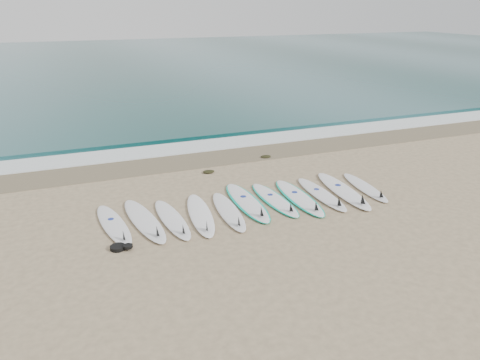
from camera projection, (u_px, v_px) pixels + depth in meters
name	position (u px, v px, depth m)	size (l,w,h in m)	color
ground	(250.00, 206.00, 11.94)	(120.00, 120.00, 0.00)	#9B8564
ocean	(104.00, 63.00, 40.19)	(120.00, 55.00, 0.03)	#1C4E51
wet_sand_band	(202.00, 159.00, 15.50)	(120.00, 1.80, 0.01)	brown
foam_band	(190.00, 147.00, 16.71)	(120.00, 1.40, 0.04)	silver
wave_crest	(180.00, 136.00, 18.01)	(120.00, 1.00, 0.10)	#1C4E51
surfboard_0	(114.00, 225.00, 10.76)	(0.80, 2.51, 0.32)	white
surfboard_1	(145.00, 221.00, 10.97)	(0.87, 2.75, 0.35)	white
surfboard_2	(173.00, 220.00, 11.05)	(0.63, 2.45, 0.31)	white
surfboard_3	(201.00, 215.00, 11.28)	(0.89, 2.63, 0.33)	white
surfboard_4	(229.00, 212.00, 11.46)	(0.71, 2.48, 0.31)	white
surfboard_5	(247.00, 202.00, 12.01)	(0.73, 2.75, 0.35)	white
surfboard_6	(275.00, 200.00, 12.18)	(0.65, 2.47, 0.31)	white
surfboard_7	(299.00, 198.00, 12.30)	(0.76, 2.69, 0.34)	white
surfboard_8	(322.00, 194.00, 12.50)	(0.61, 2.53, 0.32)	white
surfboard_9	(344.00, 191.00, 12.71)	(0.88, 2.92, 0.37)	white
surfboard_10	(366.00, 187.00, 12.97)	(0.72, 2.34, 0.29)	silver
seaweed_near	(209.00, 172.00, 14.25)	(0.36, 0.28, 0.07)	black
seaweed_far	(266.00, 157.00, 15.65)	(0.36, 0.28, 0.07)	black
leash_coil	(120.00, 247.00, 9.80)	(0.46, 0.36, 0.11)	black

